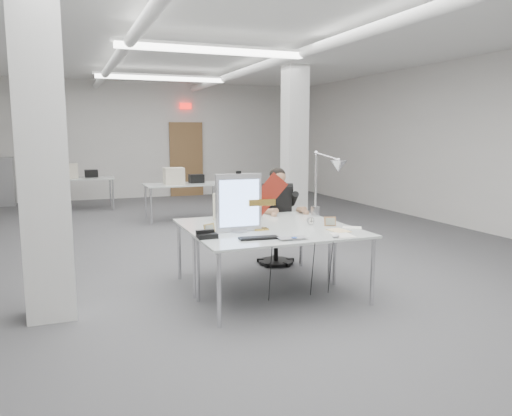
{
  "coord_description": "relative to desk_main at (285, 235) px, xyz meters",
  "views": [
    {
      "loc": [
        -2.13,
        -7.16,
        1.81
      ],
      "look_at": [
        -0.13,
        -2.0,
        0.97
      ],
      "focal_mm": 35.0,
      "sensor_mm": 36.0,
      "label": 1
    }
  ],
  "objects": [
    {
      "name": "room_shell",
      "position": [
        0.04,
        2.63,
        0.95
      ],
      "size": [
        10.04,
        14.04,
        3.24
      ],
      "color": "#49494B",
      "rests_on": "ground"
    },
    {
      "name": "desk_main",
      "position": [
        0.0,
        0.0,
        0.0
      ],
      "size": [
        1.8,
        0.9,
        0.02
      ],
      "primitive_type": "cube",
      "color": "silver",
      "rests_on": "room_shell"
    },
    {
      "name": "desk_second",
      "position": [
        0.0,
        0.9,
        0.0
      ],
      "size": [
        1.8,
        0.9,
        0.02
      ],
      "primitive_type": "cube",
      "color": "silver",
      "rests_on": "room_shell"
    },
    {
      "name": "bg_desk_a",
      "position": [
        0.2,
        5.5,
        0.0
      ],
      "size": [
        1.6,
        0.8,
        0.02
      ],
      "primitive_type": "cube",
      "color": "silver",
      "rests_on": "room_shell"
    },
    {
      "name": "bg_desk_b",
      "position": [
        -1.8,
        7.7,
        0.0
      ],
      "size": [
        1.6,
        0.8,
        0.02
      ],
      "primitive_type": "cube",
      "color": "silver",
      "rests_on": "room_shell"
    },
    {
      "name": "filing_cabinet",
      "position": [
        -3.5,
        9.15,
        -0.14
      ],
      "size": [
        0.45,
        0.55,
        1.2
      ],
      "primitive_type": "cube",
      "color": "gray",
      "rests_on": "room_shell"
    },
    {
      "name": "office_chair",
      "position": [
        0.57,
        1.52,
        -0.17
      ],
      "size": [
        0.71,
        0.71,
        1.14
      ],
      "primitive_type": null,
      "rotation": [
        0.0,
        0.0,
        -0.32
      ],
      "color": "black",
      "rests_on": "room_shell"
    },
    {
      "name": "seated_person",
      "position": [
        0.57,
        1.47,
        0.16
      ],
      "size": [
        0.64,
        0.72,
        0.9
      ],
      "primitive_type": null,
      "rotation": [
        0.0,
        0.0,
        -0.32
      ],
      "color": "black",
      "rests_on": "office_chair"
    },
    {
      "name": "monitor",
      "position": [
        -0.4,
        0.31,
        0.32
      ],
      "size": [
        0.5,
        0.06,
        0.62
      ],
      "primitive_type": "cube",
      "rotation": [
        0.0,
        0.0,
        -0.03
      ],
      "color": "#B4B4B9",
      "rests_on": "desk_main"
    },
    {
      "name": "pennant",
      "position": [
        -0.1,
        0.28,
        0.39
      ],
      "size": [
        0.47,
        0.12,
        0.52
      ],
      "primitive_type": "cube",
      "rotation": [
        0.0,
        -0.87,
        -0.23
      ],
      "color": "maroon",
      "rests_on": "monitor"
    },
    {
      "name": "keyboard",
      "position": [
        -0.34,
        -0.12,
        0.02
      ],
      "size": [
        0.41,
        0.17,
        0.02
      ],
      "primitive_type": "cube",
      "rotation": [
        0.0,
        0.0,
        -0.11
      ],
      "color": "black",
      "rests_on": "desk_main"
    },
    {
      "name": "laptop",
      "position": [
        -0.04,
        -0.32,
        0.02
      ],
      "size": [
        0.31,
        0.21,
        0.02
      ],
      "primitive_type": "imported",
      "rotation": [
        0.0,
        0.0,
        -0.07
      ],
      "color": "#B2B2B7",
      "rests_on": "desk_main"
    },
    {
      "name": "mouse",
      "position": [
        0.41,
        -0.36,
        0.03
      ],
      "size": [
        0.1,
        0.08,
        0.03
      ],
      "primitive_type": "ellipsoid",
      "rotation": [
        0.0,
        0.0,
        -0.42
      ],
      "color": "#A9A8AD",
      "rests_on": "desk_main"
    },
    {
      "name": "bankers_lamp",
      "position": [
        -0.15,
        0.31,
        0.16
      ],
      "size": [
        0.27,
        0.12,
        0.3
      ],
      "primitive_type": null,
      "rotation": [
        0.0,
        0.0,
        -0.05
      ],
      "color": "#C38C3D",
      "rests_on": "desk_main"
    },
    {
      "name": "desk_phone",
      "position": [
        -0.81,
        0.12,
        0.04
      ],
      "size": [
        0.2,
        0.18,
        0.05
      ],
      "primitive_type": "cube",
      "rotation": [
        0.0,
        0.0,
        -0.04
      ],
      "color": "black",
      "rests_on": "desk_main"
    },
    {
      "name": "picture_frame_left",
      "position": [
        -0.74,
        0.27,
        0.07
      ],
      "size": [
        0.15,
        0.11,
        0.12
      ],
      "primitive_type": "cube",
      "rotation": [
        -0.21,
        0.0,
        0.53
      ],
      "color": "tan",
      "rests_on": "desk_main"
    },
    {
      "name": "picture_frame_right",
      "position": [
        0.67,
        0.24,
        0.07
      ],
      "size": [
        0.14,
        0.07,
        0.11
      ],
      "primitive_type": "cube",
      "rotation": [
        -0.21,
        0.0,
        -0.27
      ],
      "color": "#AF774B",
      "rests_on": "desk_main"
    },
    {
      "name": "desk_clock",
      "position": [
        0.5,
        0.38,
        0.06
      ],
      "size": [
        0.09,
        0.05,
        0.09
      ],
      "primitive_type": "cylinder",
      "rotation": [
        1.57,
        0.0,
        -0.24
      ],
      "color": "#A2A3A7",
      "rests_on": "desk_main"
    },
    {
      "name": "paper_stack_a",
      "position": [
        0.54,
        -0.27,
        0.02
      ],
      "size": [
        0.23,
        0.3,
        0.01
      ],
      "primitive_type": "cube",
      "rotation": [
        0.0,
        0.0,
        -0.13
      ],
      "color": "silver",
      "rests_on": "desk_main"
    },
    {
      "name": "paper_stack_b",
      "position": [
        0.62,
        -0.05,
        0.02
      ],
      "size": [
        0.19,
        0.25,
        0.01
      ],
      "primitive_type": "cube",
      "rotation": [
        0.0,
        0.0,
        0.08
      ],
      "color": "#ECCA8D",
      "rests_on": "desk_main"
    },
    {
      "name": "paper_stack_c",
      "position": [
        0.85,
        0.05,
        0.02
      ],
      "size": [
        0.25,
        0.23,
        0.01
      ],
      "primitive_type": "cube",
      "rotation": [
        0.0,
        0.0,
        -0.57
      ],
      "color": "white",
      "rests_on": "desk_main"
    },
    {
      "name": "beige_monitor",
      "position": [
        -0.24,
        1.01,
        0.18
      ],
      "size": [
        0.43,
        0.42,
        0.33
      ],
      "primitive_type": "cube",
      "rotation": [
        0.0,
        0.0,
        0.35
      ],
      "color": "beige",
      "rests_on": "desk_second"
    },
    {
      "name": "architect_lamp",
      "position": [
        0.85,
        0.67,
        0.5
      ],
      "size": [
        0.39,
        0.79,
        0.98
      ],
      "primitive_type": null,
      "rotation": [
        0.0,
        0.0,
        0.17
      ],
      "color": "silver",
      "rests_on": "desk_second"
    }
  ]
}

